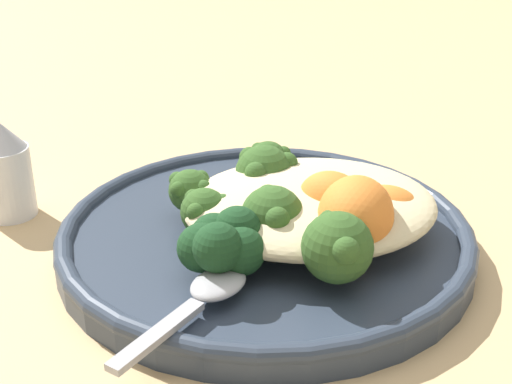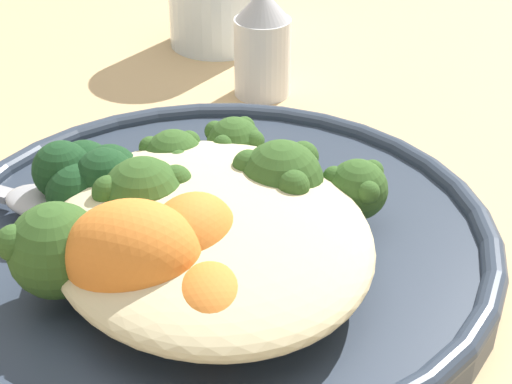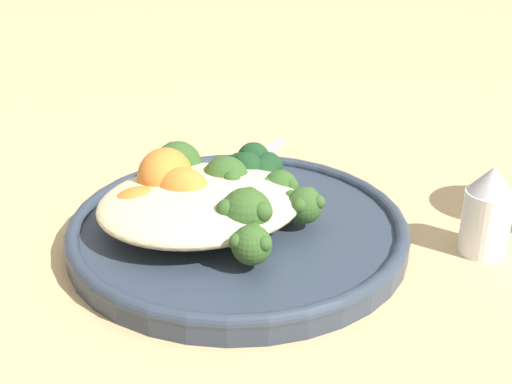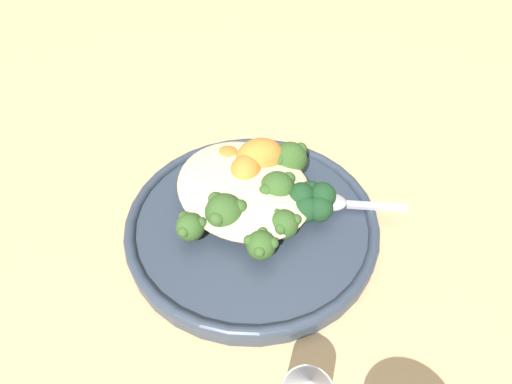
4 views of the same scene
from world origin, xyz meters
TOP-DOWN VIEW (x-y plane):
  - ground_plane at (0.00, 0.00)m, footprint 4.00×4.00m
  - plate at (-0.02, -0.00)m, footprint 0.27×0.27m
  - quinoa_mound at (-0.04, 0.01)m, footprint 0.16×0.14m
  - broccoli_stalk_0 at (-0.04, -0.04)m, footprint 0.05×0.12m
  - broccoli_stalk_1 at (-0.02, -0.03)m, footprint 0.06×0.08m
  - broccoli_stalk_2 at (0.01, -0.02)m, footprint 0.10×0.05m
  - broccoli_stalk_3 at (0.01, 0.01)m, footprint 0.10×0.03m
  - broccoli_stalk_4 at (-0.02, 0.03)m, footprint 0.07×0.07m
  - broccoli_stalk_5 at (-0.04, 0.06)m, footprint 0.04×0.12m
  - sweet_potato_chunk_0 at (-0.09, 0.02)m, footprint 0.05×0.04m
  - sweet_potato_chunk_1 at (-0.05, 0.02)m, footprint 0.06×0.06m
  - sweet_potato_chunk_2 at (-0.06, 0.05)m, footprint 0.06×0.07m
  - kale_tuft at (0.02, 0.05)m, footprint 0.05×0.05m
  - spoon at (0.03, 0.08)m, footprint 0.08×0.09m
  - salt_shaker at (0.16, -0.08)m, footprint 0.04×0.04m

SIDE VIEW (x-z plane):
  - ground_plane at x=0.00m, z-range 0.00..0.00m
  - plate at x=-0.02m, z-range 0.00..0.02m
  - spoon at x=0.03m, z-range 0.02..0.03m
  - broccoli_stalk_0 at x=-0.04m, z-range 0.02..0.05m
  - broccoli_stalk_2 at x=0.01m, z-range 0.02..0.05m
  - broccoli_stalk_3 at x=0.01m, z-range 0.02..0.05m
  - salt_shaker at x=0.16m, z-range 0.00..0.07m
  - sweet_potato_chunk_0 at x=-0.09m, z-range 0.02..0.05m
  - quinoa_mound at x=-0.04m, z-range 0.02..0.05m
  - kale_tuft at x=0.02m, z-range 0.02..0.06m
  - broccoli_stalk_4 at x=-0.02m, z-range 0.02..0.06m
  - broccoli_stalk_5 at x=-0.04m, z-range 0.02..0.06m
  - broccoli_stalk_1 at x=-0.02m, z-range 0.02..0.06m
  - sweet_potato_chunk_1 at x=-0.05m, z-range 0.02..0.06m
  - sweet_potato_chunk_2 at x=-0.06m, z-range 0.02..0.07m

